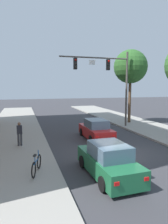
{
  "coord_description": "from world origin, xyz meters",
  "views": [
    {
      "loc": [
        -5.64,
        -11.51,
        4.2
      ],
      "look_at": [
        -0.54,
        5.47,
        2.0
      ],
      "focal_mm": 32.92,
      "sensor_mm": 36.0,
      "label": 1
    }
  ],
  "objects": [
    {
      "name": "street_tree_second",
      "position": [
        5.96,
        9.19,
        6.36
      ],
      "size": [
        3.71,
        3.71,
        8.1
      ],
      "color": "brown",
      "rests_on": "sidewalk_right"
    },
    {
      "name": "sidewalk_left",
      "position": [
        -6.5,
        0.0,
        0.07
      ],
      "size": [
        5.0,
        60.0,
        0.15
      ],
      "primitive_type": "cube",
      "color": "#99968E",
      "rests_on": "ground"
    },
    {
      "name": "car_lead_red",
      "position": [
        -0.06,
        3.75,
        0.72
      ],
      "size": [
        1.84,
        4.24,
        1.6
      ],
      "color": "#B21E1E",
      "rests_on": "ground"
    },
    {
      "name": "pedestrian_sidewalk_left_walker",
      "position": [
        -5.92,
        2.95,
        1.06
      ],
      "size": [
        0.36,
        0.22,
        1.64
      ],
      "color": "#333338",
      "rests_on": "sidewalk_left"
    },
    {
      "name": "car_following_green",
      "position": [
        -1.9,
        -2.97,
        0.72
      ],
      "size": [
        1.94,
        4.29,
        1.6
      ],
      "color": "#1E663D",
      "rests_on": "ground"
    },
    {
      "name": "ground_plane",
      "position": [
        0.0,
        0.0,
        0.0
      ],
      "size": [
        120.0,
        120.0,
        0.0
      ],
      "primitive_type": "plane",
      "color": "#38383D"
    },
    {
      "name": "bicycle_leaning",
      "position": [
        -5.12,
        -1.99,
        0.54
      ],
      "size": [
        0.58,
        1.71,
        0.98
      ],
      "color": "black",
      "rests_on": "sidewalk_left"
    },
    {
      "name": "traffic_signal_mast",
      "position": [
        2.6,
        7.46,
        5.36
      ],
      "size": [
        7.02,
        0.38,
        7.5
      ],
      "color": "#514C47",
      "rests_on": "sidewalk_right"
    }
  ]
}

